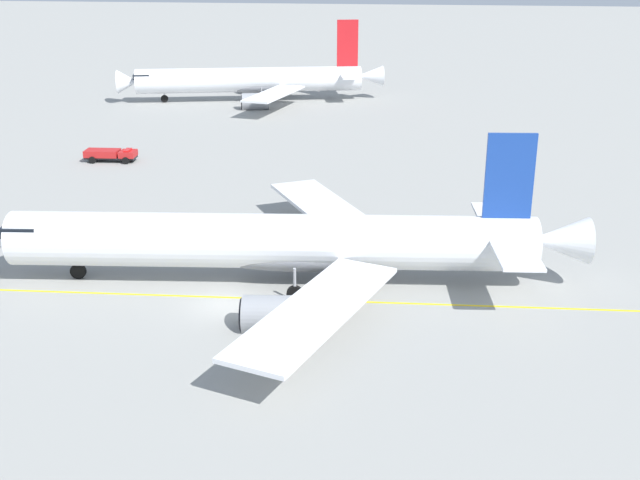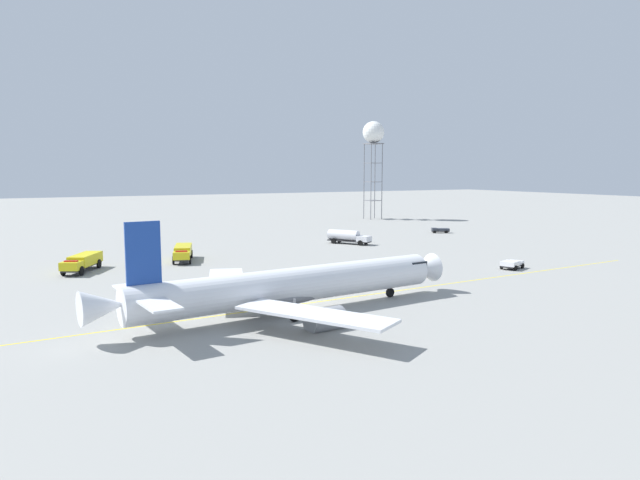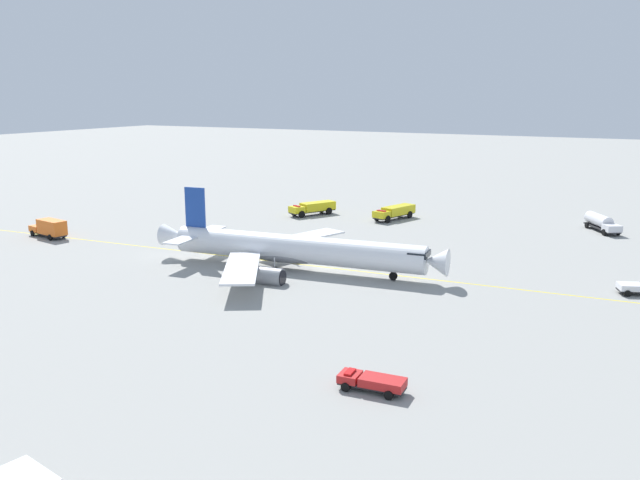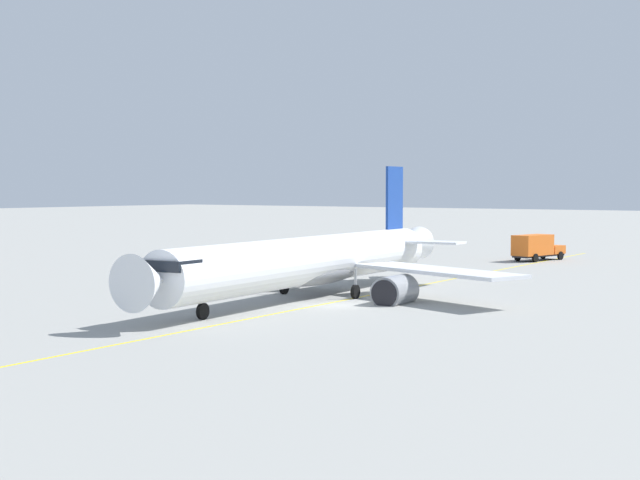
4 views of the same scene
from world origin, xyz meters
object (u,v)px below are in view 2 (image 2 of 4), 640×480
fuel_tanker_truck (348,236)px  fire_tender_truck_extra (183,252)px  fire_tender_truck (83,261)px  pushback_tug_truck (512,264)px  radar_tower (373,135)px  baggage_truck_truck (440,230)px  airliner_main (288,288)px

fuel_tanker_truck → fire_tender_truck_extra: (6.41, -36.11, -0.04)m
fire_tender_truck → fire_tender_truck_extra: size_ratio=0.95×
pushback_tug_truck → radar_tower: bearing=48.9°
pushback_tug_truck → baggage_truck_truck: bearing=41.2°
fire_tender_truck → fuel_tanker_truck: (-9.53, 52.16, 0.05)m
fire_tender_truck → airliner_main: bearing=52.1°
radar_tower → fuel_tanker_truck: bearing=-37.8°
airliner_main → fire_tender_truck: airliner_main is taller
radar_tower → fire_tender_truck: bearing=-56.8°
airliner_main → radar_tower: bearing=46.8°
pushback_tug_truck → fire_tender_truck_extra: (-31.84, -43.15, 0.73)m
radar_tower → pushback_tug_truck: bearing=-19.7°
airliner_main → radar_tower: size_ratio=1.39×
fire_tender_truck_extra → baggage_truck_truck: bearing=119.3°
baggage_truck_truck → pushback_tug_truck: 51.74m
baggage_truck_truck → pushback_tug_truck: (45.91, -23.87, 0.08)m
baggage_truck_truck → radar_tower: radar_tower is taller
baggage_truck_truck → pushback_tug_truck: size_ratio=0.98×
airliner_main → pushback_tug_truck: (-9.13, 42.33, -1.98)m
fire_tender_truck_extra → radar_tower: size_ratio=0.34×
airliner_main → fire_tender_truck: size_ratio=4.31×
fuel_tanker_truck → radar_tower: size_ratio=0.30×
fuel_tanker_truck → baggage_truck_truck: bearing=72.3°
airliner_main → fire_tender_truck_extra: (-40.97, -0.82, -1.24)m
pushback_tug_truck → fire_tender_truck_extra: fire_tender_truck_extra is taller
airliner_main → pushback_tug_truck: airliner_main is taller
fire_tender_truck → baggage_truck_truck: bearing=129.8°
baggage_truck_truck → fuel_tanker_truck: fuel_tanker_truck is taller
fire_tender_truck_extra → radar_tower: 96.75m
baggage_truck_truck → fire_tender_truck_extra: 68.49m
fire_tender_truck → radar_tower: (-59.34, 90.79, 24.81)m
fire_tender_truck → radar_tower: radar_tower is taller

